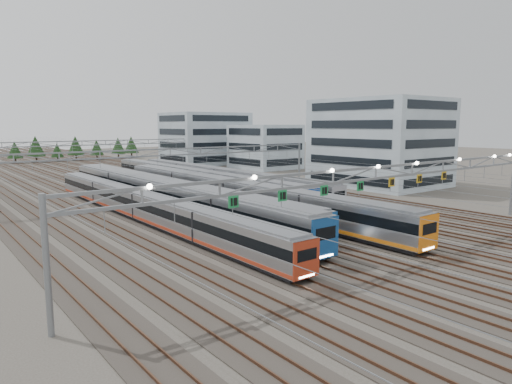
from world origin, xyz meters
TOP-DOWN VIEW (x-y plane):
  - ground at (0.00, 0.00)m, footprint 400.00×400.00m
  - track_bed at (0.00, 100.00)m, footprint 54.00×260.00m
  - train_a at (-11.25, 25.63)m, footprint 2.59×57.13m
  - train_b at (-6.75, 29.93)m, footprint 3.14×60.79m
  - train_c at (-2.25, 36.65)m, footprint 2.55×66.36m
  - train_d at (2.25, 26.10)m, footprint 2.94×60.83m
  - train_e at (6.75, 44.57)m, footprint 2.82×60.37m
  - train_f at (11.25, 42.67)m, footprint 2.82×56.86m
  - gantry_near at (-0.05, -0.12)m, footprint 56.36×0.61m
  - gantry_mid at (0.00, 40.00)m, footprint 56.36×0.36m
  - gantry_far at (0.00, 85.00)m, footprint 56.36×0.36m
  - depot_bldg_south at (39.20, 29.52)m, footprint 18.00×22.00m
  - depot_bldg_mid at (43.27, 69.71)m, footprint 14.00×16.00m
  - depot_bldg_north at (38.23, 92.07)m, footprint 22.00×18.00m
  - treeline at (-7.20, 128.36)m, footprint 81.20×5.60m

SIDE VIEW (x-z plane):
  - ground at x=0.00m, z-range 0.00..0.00m
  - track_bed at x=0.00m, z-range -1.22..4.20m
  - train_c at x=-2.25m, z-range 0.25..3.57m
  - train_a at x=-11.25m, z-range 0.25..3.62m
  - train_f at x=11.25m, z-range 0.25..3.92m
  - train_e at x=6.75m, z-range 0.25..3.92m
  - train_d at x=2.25m, z-range 0.25..4.08m
  - train_b at x=-6.75m, z-range 0.25..4.35m
  - treeline at x=-7.20m, z-range 0.72..7.74m
  - depot_bldg_mid at x=43.27m, z-range 0.00..11.60m
  - gantry_mid at x=0.00m, z-range 2.39..10.39m
  - gantry_far at x=0.00m, z-range 2.39..10.39m
  - gantry_near at x=-0.05m, z-range 3.05..11.13m
  - depot_bldg_north at x=38.23m, z-range 0.00..15.11m
  - depot_bldg_south at x=39.20m, z-range 0.00..16.44m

